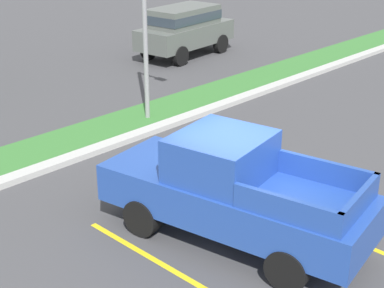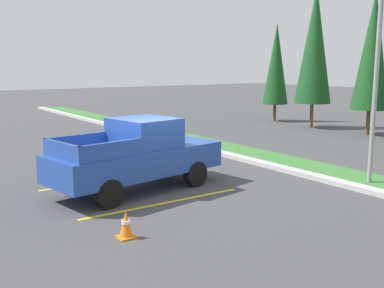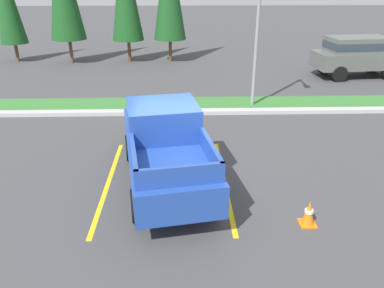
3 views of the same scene
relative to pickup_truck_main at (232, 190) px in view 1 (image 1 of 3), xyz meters
The scene contains 7 objects.
ground_plane 1.15m from the pickup_truck_main, 35.67° to the left, with size 120.00×120.00×0.00m, color #424244.
parking_line_near 1.86m from the pickup_truck_main, behind, with size 0.12×4.80×0.01m, color yellow.
parking_line_far 1.87m from the pickup_truck_main, ahead, with size 0.12×4.80×0.01m, color yellow.
curb_strip 5.39m from the pickup_truck_main, 85.69° to the left, with size 56.00×0.40×0.15m, color #B2B2AD.
grass_median 6.48m from the pickup_truck_main, 86.43° to the left, with size 56.00×1.80×0.06m, color #387533.
pickup_truck_main is the anchor object (origin of this frame).
suv_distant 14.65m from the pickup_truck_main, 47.97° to the left, with size 4.76×2.31×2.10m.
Camera 1 is at (-7.91, -6.45, 6.01)m, focal length 54.01 mm.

